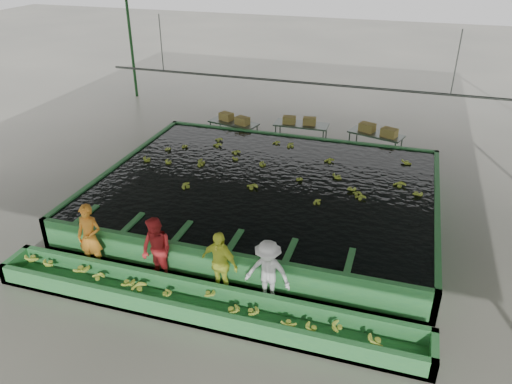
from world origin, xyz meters
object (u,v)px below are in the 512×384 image
(worker_b, at_px, (157,251))
(packing_table_mid, at_px, (301,135))
(packing_table_left, at_px, (234,133))
(box_stack_right, at_px, (378,134))
(sorting_trough, at_px, (200,304))
(packing_table_right, at_px, (375,145))
(flotation_tank, at_px, (266,193))
(worker_a, at_px, (90,237))
(worker_c, at_px, (219,263))
(worker_d, at_px, (268,273))
(box_stack_left, at_px, (234,122))
(box_stack_mid, at_px, (299,124))

(worker_b, relative_size, packing_table_mid, 0.82)
(packing_table_left, distance_m, box_stack_right, 5.58)
(sorting_trough, relative_size, packing_table_right, 5.03)
(flotation_tank, height_order, worker_a, worker_a)
(sorting_trough, relative_size, box_stack_right, 6.94)
(worker_b, height_order, worker_c, worker_b)
(sorting_trough, bearing_deg, worker_a, 166.18)
(worker_d, bearing_deg, flotation_tank, 109.27)
(worker_d, height_order, packing_table_right, worker_d)
(packing_table_mid, bearing_deg, sorting_trough, -89.54)
(packing_table_mid, distance_m, box_stack_left, 2.67)
(worker_b, relative_size, box_stack_right, 1.18)
(worker_d, relative_size, box_stack_left, 1.22)
(worker_b, xyz_separation_m, packing_table_right, (4.20, 9.32, -0.40))
(worker_a, distance_m, packing_table_mid, 9.91)
(box_stack_mid, distance_m, box_stack_right, 3.00)
(sorting_trough, xyz_separation_m, worker_b, (-1.42, 0.80, 0.60))
(worker_a, bearing_deg, worker_d, -4.75)
(box_stack_left, bearing_deg, worker_a, -93.67)
(sorting_trough, height_order, packing_table_right, packing_table_right)
(packing_table_mid, relative_size, box_stack_left, 1.55)
(worker_b, distance_m, packing_table_mid, 9.48)
(packing_table_right, bearing_deg, packing_table_mid, 178.77)
(worker_c, height_order, packing_table_left, worker_c)
(sorting_trough, bearing_deg, box_stack_right, 74.25)
(box_stack_left, height_order, box_stack_right, box_stack_right)
(worker_a, distance_m, box_stack_right, 11.09)
(packing_table_left, relative_size, packing_table_mid, 0.94)
(box_stack_mid, bearing_deg, sorting_trough, -89.10)
(packing_table_right, bearing_deg, sorting_trough, -105.36)
(flotation_tank, distance_m, box_stack_left, 5.36)
(worker_a, height_order, worker_b, worker_a)
(worker_b, bearing_deg, box_stack_right, 87.81)
(worker_c, bearing_deg, worker_a, -164.94)
(flotation_tank, distance_m, packing_table_mid, 5.08)
(flotation_tank, relative_size, box_stack_right, 6.94)
(packing_table_mid, bearing_deg, worker_a, -108.67)
(worker_a, xyz_separation_m, worker_d, (4.57, 0.00, -0.06))
(worker_c, relative_size, packing_table_left, 0.85)
(packing_table_mid, height_order, box_stack_right, box_stack_right)
(box_stack_right, bearing_deg, box_stack_mid, 178.58)
(worker_b, xyz_separation_m, packing_table_mid, (1.34, 9.38, -0.38))
(worker_b, relative_size, box_stack_left, 1.27)
(worker_c, xyz_separation_m, packing_table_left, (-2.88, 8.91, -0.39))
(flotation_tank, height_order, packing_table_left, flotation_tank)
(worker_b, height_order, box_stack_right, worker_b)
(worker_b, height_order, packing_table_right, worker_b)
(flotation_tank, xyz_separation_m, box_stack_mid, (-0.16, 5.04, 0.50))
(sorting_trough, distance_m, worker_a, 3.41)
(worker_a, height_order, packing_table_right, worker_a)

